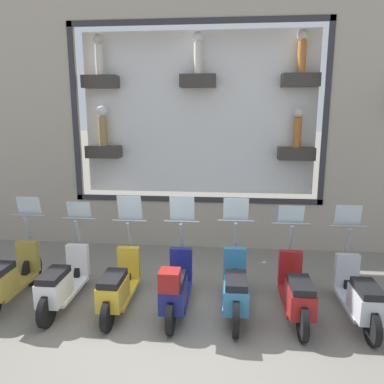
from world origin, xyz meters
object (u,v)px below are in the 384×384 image
scooter_silver_0 (359,295)px  scooter_navy_3 (175,286)px  scooter_teal_2 (235,288)px  scooter_yellow_4 (118,285)px  scooter_white_5 (62,282)px  scooter_red_1 (296,292)px  scooter_olive_6 (6,278)px

scooter_silver_0 → scooter_navy_3: (-0.06, 2.73, 0.05)m
scooter_silver_0 → scooter_teal_2: scooter_teal_2 is taller
scooter_teal_2 → scooter_yellow_4: 1.82m
scooter_teal_2 → scooter_yellow_4: (-0.01, 1.82, -0.03)m
scooter_white_5 → scooter_silver_0: bearing=-90.0°
scooter_red_1 → scooter_yellow_4: size_ratio=1.01×
scooter_teal_2 → scooter_white_5: 2.73m
scooter_silver_0 → scooter_white_5: 4.54m
scooter_silver_0 → scooter_yellow_4: 3.63m
scooter_silver_0 → scooter_red_1: (0.00, 0.91, 0.01)m
scooter_red_1 → scooter_yellow_4: 2.73m
scooter_teal_2 → scooter_yellow_4: scooter_yellow_4 is taller
scooter_white_5 → scooter_olive_6: scooter_olive_6 is taller
scooter_navy_3 → scooter_olive_6: bearing=89.8°
scooter_navy_3 → scooter_olive_6: 2.73m
scooter_navy_3 → scooter_olive_6: scooter_navy_3 is taller
scooter_white_5 → scooter_navy_3: bearing=-91.9°
scooter_silver_0 → scooter_olive_6: bearing=90.5°
scooter_silver_0 → scooter_white_5: scooter_silver_0 is taller
scooter_navy_3 → scooter_yellow_4: 0.91m
scooter_teal_2 → scooter_red_1: bearing=-90.4°
scooter_white_5 → scooter_olive_6: bearing=93.1°
scooter_teal_2 → scooter_olive_6: bearing=90.9°
scooter_red_1 → scooter_white_5: scooter_red_1 is taller
scooter_silver_0 → scooter_white_5: size_ratio=1.00×
scooter_teal_2 → scooter_olive_6: (-0.06, 3.63, 0.04)m
scooter_red_1 → scooter_olive_6: bearing=90.7°
scooter_red_1 → scooter_teal_2: scooter_teal_2 is taller
scooter_red_1 → scooter_navy_3: scooter_navy_3 is taller
scooter_silver_0 → scooter_yellow_4: size_ratio=1.00×
scooter_red_1 → scooter_olive_6: size_ratio=0.99×
scooter_teal_2 → scooter_olive_6: 3.63m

